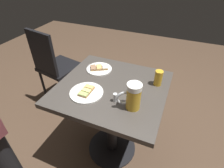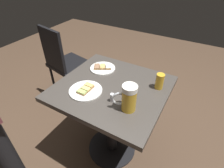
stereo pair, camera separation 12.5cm
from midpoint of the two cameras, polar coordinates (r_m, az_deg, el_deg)
ground_plane at (r=1.81m, az=-2.10°, el=-19.73°), size 6.00×6.00×0.00m
cafe_table at (r=1.37m, az=-2.63°, el=-6.25°), size 0.76×0.72×0.74m
plate_near at (r=1.22m, az=-11.13°, el=-2.72°), size 0.23×0.23×0.03m
plate_far at (r=1.45m, az=-6.64°, el=4.89°), size 0.20×0.20×0.03m
beer_mug at (r=1.04m, az=3.30°, el=-4.15°), size 0.14×0.10×0.18m
beer_glass_small at (r=1.27m, az=11.98°, el=1.81°), size 0.06×0.06×0.11m
salt_shaker at (r=1.12m, az=-2.15°, el=-4.49°), size 0.03×0.03×0.06m
cafe_chair at (r=2.05m, az=-19.96°, el=5.90°), size 0.45×0.45×0.93m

